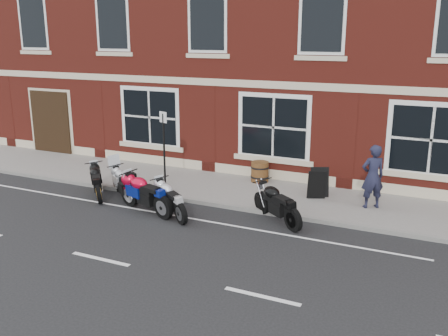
{
  "coord_description": "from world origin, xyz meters",
  "views": [
    {
      "loc": [
        7.1,
        -11.37,
        5.05
      ],
      "look_at": [
        1.0,
        1.6,
        1.18
      ],
      "focal_mm": 40.0,
      "sensor_mm": 36.0,
      "label": 1
    }
  ],
  "objects_px": {
    "moto_sport_red": "(146,192)",
    "parking_sign": "(164,144)",
    "barrel_planter": "(260,172)",
    "moto_sport_silver": "(171,198)",
    "a_board_sign": "(318,183)",
    "moto_touring_silver": "(124,181)",
    "moto_naked_black": "(277,202)",
    "moto_sport_black": "(98,180)",
    "pedestrian_left": "(373,177)"
  },
  "relations": [
    {
      "from": "moto_sport_red",
      "to": "barrel_planter",
      "type": "height_order",
      "value": "moto_sport_red"
    },
    {
      "from": "barrel_planter",
      "to": "parking_sign",
      "type": "relative_size",
      "value": 0.28
    },
    {
      "from": "moto_sport_red",
      "to": "moto_touring_silver",
      "type": "bearing_deg",
      "value": 76.69
    },
    {
      "from": "moto_sport_black",
      "to": "moto_naked_black",
      "type": "bearing_deg",
      "value": -38.45
    },
    {
      "from": "moto_touring_silver",
      "to": "moto_sport_silver",
      "type": "relative_size",
      "value": 0.95
    },
    {
      "from": "parking_sign",
      "to": "moto_sport_red",
      "type": "bearing_deg",
      "value": -51.41
    },
    {
      "from": "a_board_sign",
      "to": "parking_sign",
      "type": "xyz_separation_m",
      "value": [
        -4.93,
        -0.96,
        0.98
      ]
    },
    {
      "from": "moto_naked_black",
      "to": "a_board_sign",
      "type": "bearing_deg",
      "value": 21.47
    },
    {
      "from": "moto_touring_silver",
      "to": "moto_sport_black",
      "type": "xyz_separation_m",
      "value": [
        -0.78,
        -0.3,
        0.01
      ]
    },
    {
      "from": "moto_sport_black",
      "to": "pedestrian_left",
      "type": "height_order",
      "value": "pedestrian_left"
    },
    {
      "from": "moto_sport_black",
      "to": "moto_naked_black",
      "type": "relative_size",
      "value": 0.88
    },
    {
      "from": "a_board_sign",
      "to": "moto_touring_silver",
      "type": "bearing_deg",
      "value": 176.37
    },
    {
      "from": "parking_sign",
      "to": "moto_naked_black",
      "type": "bearing_deg",
      "value": 6.93
    },
    {
      "from": "moto_sport_red",
      "to": "moto_sport_black",
      "type": "relative_size",
      "value": 1.37
    },
    {
      "from": "moto_sport_red",
      "to": "parking_sign",
      "type": "height_order",
      "value": "parking_sign"
    },
    {
      "from": "moto_naked_black",
      "to": "a_board_sign",
      "type": "distance_m",
      "value": 2.21
    },
    {
      "from": "moto_naked_black",
      "to": "barrel_planter",
      "type": "xyz_separation_m",
      "value": [
        -1.69,
        3.03,
        -0.09
      ]
    },
    {
      "from": "moto_sport_black",
      "to": "a_board_sign",
      "type": "relative_size",
      "value": 1.71
    },
    {
      "from": "moto_sport_red",
      "to": "moto_naked_black",
      "type": "relative_size",
      "value": 1.21
    },
    {
      "from": "a_board_sign",
      "to": "barrel_planter",
      "type": "relative_size",
      "value": 1.35
    },
    {
      "from": "moto_naked_black",
      "to": "barrel_planter",
      "type": "relative_size",
      "value": 2.62
    },
    {
      "from": "moto_touring_silver",
      "to": "moto_sport_black",
      "type": "distance_m",
      "value": 0.84
    },
    {
      "from": "moto_naked_black",
      "to": "parking_sign",
      "type": "xyz_separation_m",
      "value": [
        -4.34,
        1.17,
        1.0
      ]
    },
    {
      "from": "moto_sport_silver",
      "to": "parking_sign",
      "type": "distance_m",
      "value": 2.7
    },
    {
      "from": "moto_sport_red",
      "to": "moto_sport_silver",
      "type": "distance_m",
      "value": 0.84
    },
    {
      "from": "moto_sport_black",
      "to": "moto_naked_black",
      "type": "height_order",
      "value": "moto_naked_black"
    },
    {
      "from": "moto_sport_silver",
      "to": "moto_sport_black",
      "type": "bearing_deg",
      "value": 115.43
    },
    {
      "from": "moto_sport_red",
      "to": "parking_sign",
      "type": "xyz_separation_m",
      "value": [
        -0.61,
        2.05,
        0.98
      ]
    },
    {
      "from": "moto_touring_silver",
      "to": "moto_sport_red",
      "type": "height_order",
      "value": "moto_touring_silver"
    },
    {
      "from": "pedestrian_left",
      "to": "parking_sign",
      "type": "bearing_deg",
      "value": -26.74
    },
    {
      "from": "moto_sport_red",
      "to": "moto_sport_silver",
      "type": "bearing_deg",
      "value": -69.24
    },
    {
      "from": "moto_sport_black",
      "to": "parking_sign",
      "type": "distance_m",
      "value": 2.39
    },
    {
      "from": "moto_touring_silver",
      "to": "moto_sport_silver",
      "type": "bearing_deg",
      "value": -76.38
    },
    {
      "from": "moto_naked_black",
      "to": "parking_sign",
      "type": "bearing_deg",
      "value": 111.78
    },
    {
      "from": "moto_touring_silver",
      "to": "moto_naked_black",
      "type": "distance_m",
      "value": 5.14
    },
    {
      "from": "a_board_sign",
      "to": "moto_naked_black",
      "type": "bearing_deg",
      "value": -129.4
    },
    {
      "from": "moto_sport_black",
      "to": "a_board_sign",
      "type": "xyz_separation_m",
      "value": [
        6.51,
        2.43,
        0.06
      ]
    },
    {
      "from": "a_board_sign",
      "to": "barrel_planter",
      "type": "bearing_deg",
      "value": 134.45
    },
    {
      "from": "moto_sport_silver",
      "to": "barrel_planter",
      "type": "bearing_deg",
      "value": 18.52
    },
    {
      "from": "moto_sport_black",
      "to": "barrel_planter",
      "type": "xyz_separation_m",
      "value": [
        4.23,
        3.33,
        -0.06
      ]
    },
    {
      "from": "moto_sport_red",
      "to": "barrel_planter",
      "type": "relative_size",
      "value": 3.16
    },
    {
      "from": "moto_sport_silver",
      "to": "a_board_sign",
      "type": "relative_size",
      "value": 1.85
    },
    {
      "from": "moto_touring_silver",
      "to": "pedestrian_left",
      "type": "distance_m",
      "value": 7.62
    },
    {
      "from": "pedestrian_left",
      "to": "moto_sport_silver",
      "type": "bearing_deg",
      "value": -4.79
    },
    {
      "from": "pedestrian_left",
      "to": "moto_touring_silver",
      "type": "bearing_deg",
      "value": -18.69
    },
    {
      "from": "barrel_planter",
      "to": "moto_naked_black",
      "type": "bearing_deg",
      "value": -60.87
    },
    {
      "from": "moto_naked_black",
      "to": "moto_sport_silver",
      "type": "bearing_deg",
      "value": 143.24
    },
    {
      "from": "moto_sport_black",
      "to": "moto_sport_silver",
      "type": "height_order",
      "value": "moto_sport_silver"
    },
    {
      "from": "moto_touring_silver",
      "to": "moto_sport_black",
      "type": "height_order",
      "value": "moto_touring_silver"
    },
    {
      "from": "moto_sport_red",
      "to": "barrel_planter",
      "type": "xyz_separation_m",
      "value": [
        2.05,
        3.91,
        -0.12
      ]
    }
  ]
}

